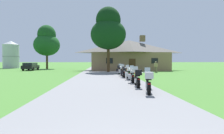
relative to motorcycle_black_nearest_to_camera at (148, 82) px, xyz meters
The scene contains 16 objects.
ground_plane 11.94m from the motorcycle_black_nearest_to_camera, 100.51° to the left, with size 500.00×500.00×0.00m, color #42752D.
asphalt_driveway 9.98m from the motorcycle_black_nearest_to_camera, 102.60° to the left, with size 6.40×80.00×0.06m, color slate.
motorcycle_black_nearest_to_camera is the anchor object (origin of this frame).
motorcycle_orange_second_in_row 2.40m from the motorcycle_black_nearest_to_camera, 93.10° to the left, with size 0.66×2.08×1.30m.
motorcycle_white_third_in_row 4.79m from the motorcycle_black_nearest_to_camera, 90.35° to the left, with size 0.84×2.08×1.30m.
motorcycle_orange_fourth_in_row 7.28m from the motorcycle_black_nearest_to_camera, 89.75° to the left, with size 0.72×2.08×1.30m.
motorcycle_orange_fifth_in_row 9.44m from the motorcycle_black_nearest_to_camera, 90.99° to the left, with size 0.73×2.08×1.30m.
motorcycle_yellow_sixth_in_row 11.93m from the motorcycle_black_nearest_to_camera, 90.45° to the left, with size 0.82×2.08×1.30m.
motorcycle_red_farthest_in_row 14.44m from the motorcycle_black_nearest_to_camera, 90.52° to the left, with size 0.92×2.08×1.30m.
stone_lodge 24.91m from the motorcycle_black_nearest_to_camera, 83.82° to the left, with size 14.24×7.08×6.39m.
bystander_tan_shirt_near_lodge 19.80m from the motorcycle_black_nearest_to_camera, 72.57° to the left, with size 0.47×0.39×1.69m.
bystander_tan_shirt_beside_signpost 18.99m from the motorcycle_black_nearest_to_camera, 72.54° to the left, with size 0.34×0.51×1.69m.
tree_left_far 35.57m from the motorcycle_black_nearest_to_camera, 113.86° to the left, with size 5.53×5.53×9.49m.
tree_by_lodge_front 20.21m from the motorcycle_black_nearest_to_camera, 94.04° to the left, with size 5.40×5.40×9.96m.
metal_silo_distant 43.64m from the motorcycle_black_nearest_to_camera, 123.13° to the left, with size 3.72×3.72×6.47m.
parked_black_suv_far_left 30.04m from the motorcycle_black_nearest_to_camera, 120.86° to the left, with size 2.01×4.65×1.40m.
Camera 1 is at (-0.29, -1.48, 1.73)m, focal length 30.40 mm.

